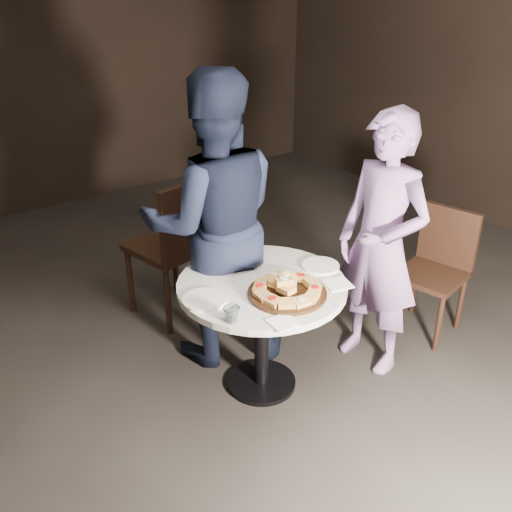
# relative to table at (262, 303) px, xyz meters

# --- Properties ---
(floor) EXTENTS (7.00, 7.00, 0.00)m
(floor) POSITION_rel_table_xyz_m (0.03, -0.13, -0.53)
(floor) COLOR black
(floor) RESTS_ON ground
(table) EXTENTS (0.87, 0.87, 0.65)m
(table) POSITION_rel_table_xyz_m (0.00, 0.00, 0.00)
(table) COLOR black
(table) RESTS_ON ground
(serving_board) EXTENTS (0.49, 0.49, 0.02)m
(serving_board) POSITION_rel_table_xyz_m (0.03, -0.17, 0.13)
(serving_board) COLOR black
(serving_board) RESTS_ON table
(focaccia_pile) EXTENTS (0.34, 0.35, 0.09)m
(focaccia_pile) POSITION_rel_table_xyz_m (0.02, -0.17, 0.16)
(focaccia_pile) COLOR #B88B47
(focaccia_pile) RESTS_ON serving_board
(plate_left) EXTENTS (0.26, 0.26, 0.01)m
(plate_left) POSITION_rel_table_xyz_m (-0.33, 0.02, 0.13)
(plate_left) COLOR white
(plate_left) RESTS_ON table
(plate_right) EXTENTS (0.23, 0.23, 0.01)m
(plate_right) POSITION_rel_table_xyz_m (0.36, -0.05, 0.13)
(plate_right) COLOR white
(plate_right) RESTS_ON table
(water_glass) EXTENTS (0.10, 0.10, 0.07)m
(water_glass) POSITION_rel_table_xyz_m (-0.32, -0.20, 0.16)
(water_glass) COLOR silver
(water_glass) RESTS_ON table
(napkin_near) EXTENTS (0.13, 0.13, 0.01)m
(napkin_near) POSITION_rel_table_xyz_m (-0.15, -0.35, 0.12)
(napkin_near) COLOR white
(napkin_near) RESTS_ON table
(napkin_far) EXTENTS (0.16, 0.16, 0.01)m
(napkin_far) POSITION_rel_table_xyz_m (0.30, -0.24, 0.12)
(napkin_far) COLOR white
(napkin_far) RESTS_ON table
(chair_far) EXTENTS (0.53, 0.55, 0.96)m
(chair_far) POSITION_rel_table_xyz_m (0.01, 0.88, 0.02)
(chair_far) COLOR black
(chair_far) RESTS_ON ground
(chair_right) EXTENTS (0.45, 0.44, 0.78)m
(chair_right) POSITION_rel_table_xyz_m (1.23, -0.17, -0.08)
(chair_right) COLOR black
(chair_right) RESTS_ON ground
(diner_navy) EXTENTS (0.99, 0.90, 1.66)m
(diner_navy) POSITION_rel_table_xyz_m (-0.01, 0.42, 0.30)
(diner_navy) COLOR black
(diner_navy) RESTS_ON ground
(diner_teal) EXTENTS (0.40, 0.57, 1.47)m
(diner_teal) POSITION_rel_table_xyz_m (0.66, -0.19, 0.21)
(diner_teal) COLOR slate
(diner_teal) RESTS_ON ground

